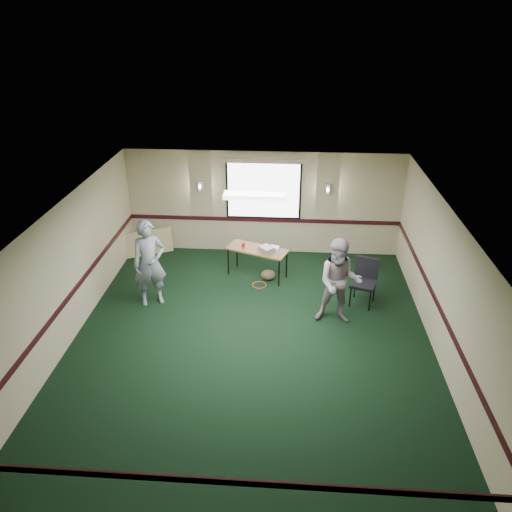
# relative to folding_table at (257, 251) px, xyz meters

# --- Properties ---
(ground) EXTENTS (8.00, 8.00, 0.00)m
(ground) POSITION_rel_folding_table_xyz_m (0.06, -2.61, -0.67)
(ground) COLOR black
(ground) RESTS_ON ground
(room_shell) EXTENTS (8.00, 8.02, 8.00)m
(room_shell) POSITION_rel_folding_table_xyz_m (0.06, -0.49, 0.91)
(room_shell) COLOR tan
(room_shell) RESTS_ON ground
(folding_table) EXTENTS (1.56, 1.07, 0.72)m
(folding_table) POSITION_rel_folding_table_xyz_m (0.00, 0.00, 0.00)
(folding_table) COLOR brown
(folding_table) RESTS_ON ground
(projector) EXTENTS (0.40, 0.40, 0.10)m
(projector) POSITION_rel_folding_table_xyz_m (0.23, -0.09, 0.10)
(projector) COLOR gray
(projector) RESTS_ON folding_table
(game_console) EXTENTS (0.26, 0.23, 0.05)m
(game_console) POSITION_rel_folding_table_xyz_m (0.41, 0.05, 0.08)
(game_console) COLOR white
(game_console) RESTS_ON folding_table
(red_cup) EXTENTS (0.08, 0.08, 0.11)m
(red_cup) POSITION_rel_folding_table_xyz_m (-0.34, 0.08, 0.11)
(red_cup) COLOR red
(red_cup) RESTS_ON folding_table
(water_bottle) EXTENTS (0.06, 0.06, 0.20)m
(water_bottle) POSITION_rel_folding_table_xyz_m (0.50, -0.35, 0.15)
(water_bottle) COLOR #8CC9E6
(water_bottle) RESTS_ON folding_table
(duffel_bag) EXTENTS (0.35, 0.27, 0.25)m
(duffel_bag) POSITION_rel_folding_table_xyz_m (0.28, -0.17, -0.55)
(duffel_bag) COLOR #453E27
(duffel_bag) RESTS_ON ground
(cable_coil) EXTENTS (0.40, 0.40, 0.02)m
(cable_coil) POSITION_rel_folding_table_xyz_m (0.08, -0.46, -0.66)
(cable_coil) COLOR #D9431B
(cable_coil) RESTS_ON ground
(folded_table) EXTENTS (1.23, 0.74, 0.65)m
(folded_table) POSITION_rel_folding_table_xyz_m (-2.94, 0.99, -0.35)
(folded_table) COLOR tan
(folded_table) RESTS_ON ground
(conference_chair) EXTENTS (0.65, 0.66, 1.03)m
(conference_chair) POSITION_rel_folding_table_xyz_m (2.41, -1.01, -0.07)
(conference_chair) COLOR black
(conference_chair) RESTS_ON ground
(person_left) EXTENTS (0.84, 0.73, 1.94)m
(person_left) POSITION_rel_folding_table_xyz_m (-2.21, -1.36, 0.30)
(person_left) COLOR #3B4E82
(person_left) RESTS_ON ground
(person_right) EXTENTS (0.94, 0.75, 1.85)m
(person_right) POSITION_rel_folding_table_xyz_m (1.78, -1.80, 0.25)
(person_right) COLOR slate
(person_right) RESTS_ON ground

